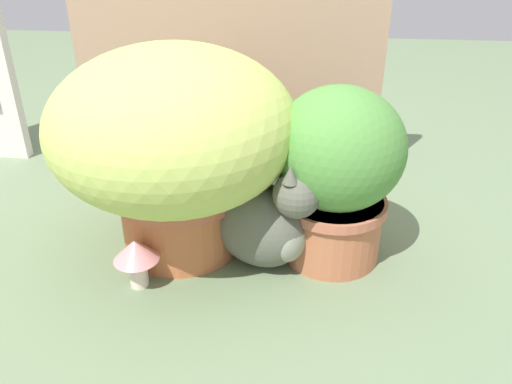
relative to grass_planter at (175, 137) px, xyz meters
name	(u,v)px	position (x,y,z in m)	size (l,w,h in m)	color
ground_plane	(192,247)	(0.03, -0.01, -0.31)	(6.00, 6.00, 0.00)	#667B59
cardboard_backdrop	(226,59)	(0.04, 0.49, 0.08)	(0.99, 0.03, 0.77)	tan
grass_planter	(175,137)	(0.00, 0.00, 0.00)	(0.60, 0.60, 0.53)	#BE673D
leafy_planter	(337,171)	(0.39, 0.00, -0.07)	(0.32, 0.32, 0.44)	#BB6946
cat	(263,221)	(0.22, -0.05, -0.19)	(0.34, 0.29, 0.32)	#595A4F
mushroom_ornament_pink	(136,254)	(-0.06, -0.18, -0.22)	(0.11, 0.11, 0.13)	silver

